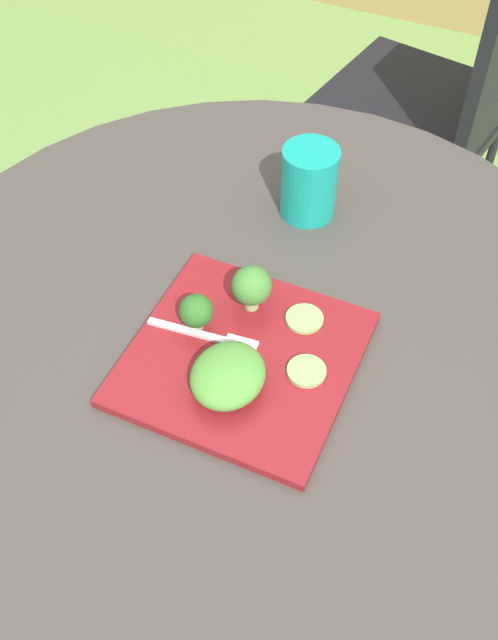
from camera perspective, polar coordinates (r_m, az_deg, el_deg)
The scene contains 11 objects.
ground_plane at distance 1.65m, azimuth 0.32°, elevation -16.31°, with size 12.00×12.00×0.00m, color #70994C.
patio_table at distance 1.20m, azimuth 0.42°, elevation -6.43°, with size 1.06×1.06×0.72m.
patio_chair at distance 1.90m, azimuth 15.61°, elevation 17.14°, with size 0.51×0.51×0.90m.
salad_plate at distance 0.97m, azimuth -0.51°, elevation -2.96°, with size 0.29×0.29×0.01m, color maroon.
drinking_glass at distance 1.15m, azimuth 4.64°, elevation 10.31°, with size 0.09×0.09×0.11m.
fork at distance 0.98m, azimuth -2.81°, elevation -1.37°, with size 0.15×0.03×0.00m.
lettuce_mound at distance 0.92m, azimuth -1.64°, elevation -4.29°, with size 0.09×0.11×0.05m, color #519338.
broccoli_floret_0 at distance 0.99m, azimuth 0.20°, elevation 2.62°, with size 0.05×0.05×0.07m.
broccoli_floret_1 at distance 0.98m, azimuth -4.10°, elevation 0.68°, with size 0.05×0.05×0.06m.
cucumber_slice_0 at distance 1.01m, azimuth 4.30°, elevation 0.10°, with size 0.05×0.05×0.01m, color #8EB766.
cucumber_slice_1 at distance 0.95m, azimuth 4.45°, elevation -3.95°, with size 0.05×0.05×0.01m, color #8EB766.
Camera 1 is at (0.26, -0.61, 1.51)m, focal length 41.51 mm.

